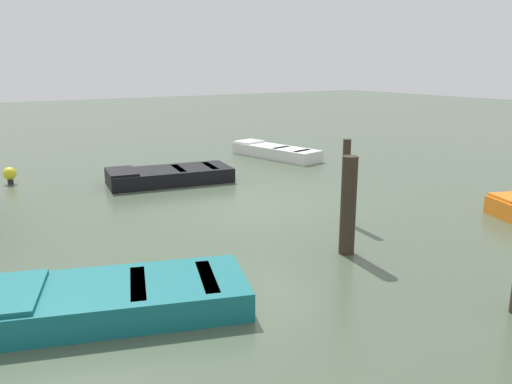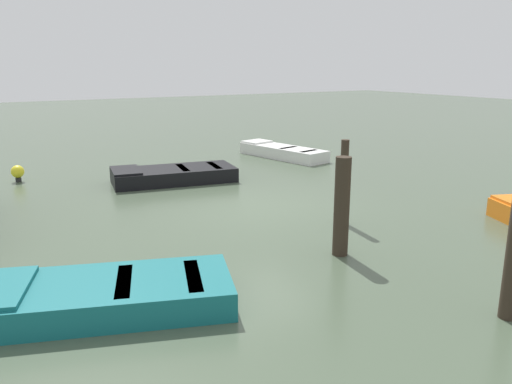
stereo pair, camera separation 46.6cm
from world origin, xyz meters
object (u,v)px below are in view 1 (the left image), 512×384
rowboat_white (275,151)px  mooring_piling_center (345,181)px  rowboat_black (169,175)px  mooring_piling_mid_right (348,206)px  marker_buoy (10,174)px  rowboat_teal (117,297)px

rowboat_white → mooring_piling_center: size_ratio=2.07×
rowboat_black → mooring_piling_mid_right: bearing=103.3°
rowboat_black → mooring_piling_center: 5.77m
rowboat_black → marker_buoy: marker_buoy is taller
marker_buoy → mooring_piling_center: bearing=-144.7°
rowboat_teal → mooring_piling_center: (1.40, -5.37, 0.68)m
rowboat_white → mooring_piling_mid_right: mooring_piling_mid_right is taller
rowboat_black → mooring_piling_mid_right: (-6.90, -0.44, 0.66)m
rowboat_white → mooring_piling_mid_right: (-8.60, 4.40, 0.66)m
rowboat_white → marker_buoy: bearing=74.5°
rowboat_black → rowboat_teal: bearing=71.3°
rowboat_black → mooring_piling_mid_right: size_ratio=2.06×
rowboat_white → mooring_piling_mid_right: 9.69m
rowboat_black → rowboat_white: (1.71, -4.84, -0.00)m
rowboat_teal → mooring_piling_center: 5.59m
rowboat_white → marker_buoy: 8.69m
marker_buoy → rowboat_white: bearing=-93.6°
rowboat_teal → mooring_piling_mid_right: bearing=-161.3°
rowboat_teal → rowboat_white: bearing=-116.0°
rowboat_white → mooring_piling_center: mooring_piling_center is taller
rowboat_teal → mooring_piling_mid_right: (-0.01, -4.15, 0.66)m
mooring_piling_center → marker_buoy: 9.51m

